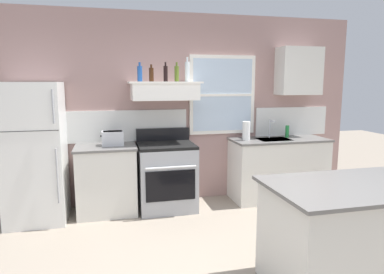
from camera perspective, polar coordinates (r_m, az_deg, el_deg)
The scene contains 17 objects.
back_wall at distance 5.02m, azimuth -1.86°, elevation 4.68°, with size 5.40×0.11×2.70m.
refrigerator at distance 4.68m, azimuth -24.60°, elevation -2.42°, with size 0.70×0.72×1.74m.
counter_left_of_stove at distance 4.75m, azimuth -13.95°, elevation -6.84°, with size 0.79×0.63×0.91m.
toaster at distance 4.65m, azimuth -13.01°, elevation -0.16°, with size 0.30×0.20×0.19m.
stove_range at distance 4.77m, azimuth -4.24°, elevation -6.42°, with size 0.76×0.69×1.09m.
range_hood_shelf at distance 4.69m, azimuth -4.60°, elevation 7.67°, with size 0.96×0.52×0.24m.
bottle_blue_liqueur at distance 4.65m, azimuth -8.65°, elevation 10.38°, with size 0.07×0.07×0.25m.
bottle_brown_stout at distance 4.66m, azimuth -6.76°, elevation 10.28°, with size 0.06×0.06×0.22m.
bottle_balsamic_dark at distance 4.64m, azimuth -4.40°, elevation 10.47°, with size 0.06×0.06×0.25m.
bottle_olive_oil_square at distance 4.70m, azimuth -2.55°, elevation 10.48°, with size 0.06×0.06×0.26m.
bottle_clear_tall at distance 4.81m, azimuth -0.79°, elevation 10.84°, with size 0.06×0.06×0.33m.
counter_right_with_sink at distance 5.34m, azimuth 14.08°, elevation -5.08°, with size 1.43×0.63×0.91m.
sink_faucet at distance 5.26m, azimuth 12.89°, elevation 1.73°, with size 0.03×0.17×0.28m.
paper_towel_roll at distance 5.00m, azimuth 8.98°, elevation 1.02°, with size 0.11×0.11×0.27m, color white.
dish_soap_bottle at distance 5.41m, azimuth 15.50°, elevation 0.91°, with size 0.06×0.06×0.18m, color #268C3F.
kitchen_island at distance 3.28m, azimuth 24.71°, elevation -14.77°, with size 1.40×0.90×0.91m.
upper_cabinet_right at distance 5.48m, azimuth 17.28°, elevation 10.38°, with size 0.64×0.32×0.70m.
Camera 1 is at (-0.99, -2.67, 1.73)m, focal length 32.17 mm.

